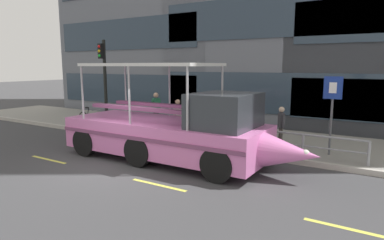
{
  "coord_description": "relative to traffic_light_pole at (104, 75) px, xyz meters",
  "views": [
    {
      "loc": [
        7.8,
        -7.9,
        3.24
      ],
      "look_at": [
        1.53,
        2.26,
        1.3
      ],
      "focal_mm": 31.39,
      "sensor_mm": 36.0,
      "label": 1
    }
  ],
  "objects": [
    {
      "name": "pedestrian_mid_right",
      "position": [
        4.3,
        0.14,
        -1.63
      ],
      "size": [
        0.27,
        0.44,
        1.6
      ],
      "color": "#47423D",
      "rests_on": "sidewalk"
    },
    {
      "name": "pedestrian_near_bow",
      "position": [
        8.84,
        0.35,
        -1.66
      ],
      "size": [
        0.31,
        0.37,
        1.55
      ],
      "color": "#47423D",
      "rests_on": "sidewalk"
    },
    {
      "name": "leaned_bicycle",
      "position": [
        -0.81,
        -0.28,
        -2.22
      ],
      "size": [
        1.74,
        0.46,
        0.96
      ],
      "color": "black",
      "rests_on": "sidewalk"
    },
    {
      "name": "pedestrian_mid_left",
      "position": [
        6.1,
        0.95,
        -1.65
      ],
      "size": [
        0.45,
        0.21,
        1.57
      ],
      "color": "#1E2338",
      "rests_on": "sidewalk"
    },
    {
      "name": "curb_guardrail",
      "position": [
        5.91,
        -0.6,
        -2.05
      ],
      "size": [
        12.01,
        0.09,
        0.81
      ],
      "color": "gray",
      "rests_on": "sidewalk"
    },
    {
      "name": "parking_sign",
      "position": [
        10.6,
        0.17,
        -0.77
      ],
      "size": [
        0.6,
        0.12,
        2.7
      ],
      "color": "#4C4F54",
      "rests_on": "sidewalk"
    },
    {
      "name": "traffic_light_pole",
      "position": [
        0.0,
        0.0,
        0.0
      ],
      "size": [
        0.24,
        0.46,
        4.3
      ],
      "color": "black",
      "rests_on": "sidewalk"
    },
    {
      "name": "sidewalk",
      "position": [
        4.69,
        1.55,
        -2.69
      ],
      "size": [
        32.0,
        4.8,
        0.18
      ],
      "primitive_type": "cube",
      "color": "gray",
      "rests_on": "ground_plane"
    },
    {
      "name": "duck_tour_boat",
      "position": [
        6.17,
        -2.74,
        -1.73
      ],
      "size": [
        8.97,
        2.61,
        3.32
      ],
      "color": "pink",
      "rests_on": "ground_plane"
    },
    {
      "name": "lane_centreline",
      "position": [
        4.69,
        -4.95,
        -2.78
      ],
      "size": [
        25.8,
        0.12,
        0.01
      ],
      "color": "#DBD64C",
      "rests_on": "ground_plane"
    },
    {
      "name": "ground_plane",
      "position": [
        4.69,
        -4.05,
        -2.78
      ],
      "size": [
        120.0,
        120.0,
        0.0
      ],
      "primitive_type": "plane",
      "color": "#3D3D3F"
    },
    {
      "name": "curb_edge",
      "position": [
        4.69,
        -0.94,
        -2.69
      ],
      "size": [
        32.0,
        0.18,
        0.18
      ],
      "primitive_type": "cube",
      "color": "#B2ADA3",
      "rests_on": "ground_plane"
    },
    {
      "name": "pedestrian_near_stern",
      "position": [
        2.58,
        0.82,
        -1.52
      ],
      "size": [
        0.29,
        0.49,
        1.78
      ],
      "color": "black",
      "rests_on": "sidewalk"
    }
  ]
}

